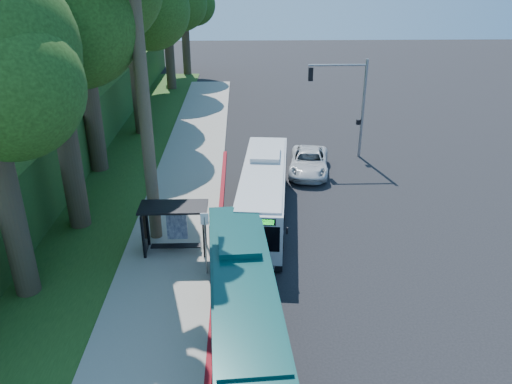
{
  "coord_description": "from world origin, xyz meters",
  "views": [
    {
      "loc": [
        -3.76,
        -24.0,
        12.91
      ],
      "look_at": [
        -3.0,
        1.0,
        1.37
      ],
      "focal_mm": 35.0,
      "sensor_mm": 36.0,
      "label": 1
    }
  ],
  "objects_px": {
    "bus_shelter": "(169,219)",
    "white_bus": "(264,191)",
    "pickup": "(309,162)",
    "teal_bus": "(242,300)"
  },
  "relations": [
    {
      "from": "bus_shelter",
      "to": "pickup",
      "type": "relative_size",
      "value": 0.59
    },
    {
      "from": "bus_shelter",
      "to": "teal_bus",
      "type": "relative_size",
      "value": 0.3
    },
    {
      "from": "white_bus",
      "to": "teal_bus",
      "type": "height_order",
      "value": "white_bus"
    },
    {
      "from": "teal_bus",
      "to": "pickup",
      "type": "relative_size",
      "value": 2.01
    },
    {
      "from": "bus_shelter",
      "to": "white_bus",
      "type": "distance_m",
      "value": 5.82
    },
    {
      "from": "white_bus",
      "to": "teal_bus",
      "type": "bearing_deg",
      "value": -91.58
    },
    {
      "from": "white_bus",
      "to": "teal_bus",
      "type": "xyz_separation_m",
      "value": [
        -1.22,
        -9.54,
        -0.02
      ]
    },
    {
      "from": "white_bus",
      "to": "pickup",
      "type": "distance_m",
      "value": 7.33
    },
    {
      "from": "pickup",
      "to": "teal_bus",
      "type": "bearing_deg",
      "value": -97.08
    },
    {
      "from": "bus_shelter",
      "to": "pickup",
      "type": "height_order",
      "value": "bus_shelter"
    }
  ]
}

